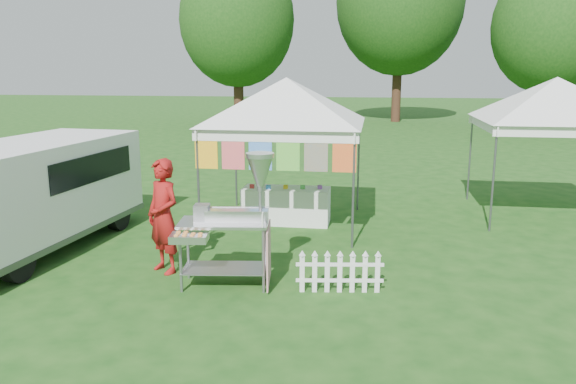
# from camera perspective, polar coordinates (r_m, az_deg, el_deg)

# --- Properties ---
(ground) EXTENTS (120.00, 120.00, 0.00)m
(ground) POSITION_cam_1_polar(r_m,az_deg,el_deg) (8.46, -3.89, -9.51)
(ground) COLOR #184915
(ground) RESTS_ON ground
(canopy_main) EXTENTS (4.24, 4.24, 3.45)m
(canopy_main) POSITION_cam_1_polar(r_m,az_deg,el_deg) (11.29, -0.16, 11.52)
(canopy_main) COLOR #59595E
(canopy_main) RESTS_ON ground
(canopy_right) EXTENTS (4.24, 4.24, 3.45)m
(canopy_right) POSITION_cam_1_polar(r_m,az_deg,el_deg) (13.20, 25.72, 10.46)
(canopy_right) COLOR #59595E
(canopy_right) RESTS_ON ground
(tree_left) EXTENTS (6.40, 6.40, 9.53)m
(tree_left) POSITION_cam_1_polar(r_m,az_deg,el_deg) (32.71, -5.18, 16.96)
(tree_left) COLOR #311B12
(tree_left) RESTS_ON ground
(tree_mid) EXTENTS (7.60, 7.60, 11.52)m
(tree_mid) POSITION_cam_1_polar(r_m,az_deg,el_deg) (35.91, 11.32, 18.45)
(tree_mid) COLOR #311B12
(tree_mid) RESTS_ON ground
(tree_right) EXTENTS (5.60, 5.60, 8.42)m
(tree_right) POSITION_cam_1_polar(r_m,az_deg,el_deg) (30.85, 25.18, 14.96)
(tree_right) COLOR #311B12
(tree_right) RESTS_ON ground
(donut_cart) EXTENTS (1.43, 1.14, 1.98)m
(donut_cart) POSITION_cam_1_polar(r_m,az_deg,el_deg) (8.14, -5.14, -1.78)
(donut_cart) COLOR gray
(donut_cart) RESTS_ON ground
(vendor) EXTENTS (0.79, 0.73, 1.81)m
(vendor) POSITION_cam_1_polar(r_m,az_deg,el_deg) (8.97, -12.55, -2.42)
(vendor) COLOR maroon
(vendor) RESTS_ON ground
(cargo_van) EXTENTS (2.22, 4.74, 1.92)m
(cargo_van) POSITION_cam_1_polar(r_m,az_deg,el_deg) (10.93, -24.26, 0.08)
(cargo_van) COLOR white
(cargo_van) RESTS_ON ground
(picket_fence) EXTENTS (1.25, 0.20, 0.56)m
(picket_fence) POSITION_cam_1_polar(r_m,az_deg,el_deg) (8.16, 5.28, -8.23)
(picket_fence) COLOR white
(picket_fence) RESTS_ON ground
(display_table) EXTENTS (1.80, 0.70, 0.74)m
(display_table) POSITION_cam_1_polar(r_m,az_deg,el_deg) (11.72, -0.19, -1.37)
(display_table) COLOR white
(display_table) RESTS_ON ground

